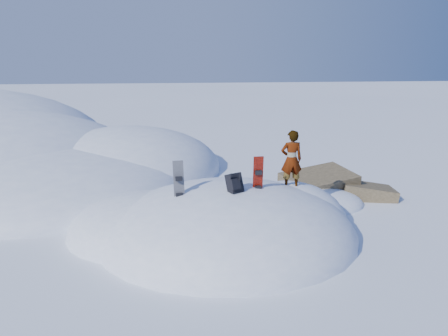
{
  "coord_description": "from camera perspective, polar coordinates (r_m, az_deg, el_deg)",
  "views": [
    {
      "loc": [
        -1.28,
        -10.9,
        4.92
      ],
      "look_at": [
        -0.09,
        0.3,
        1.9
      ],
      "focal_mm": 35.0,
      "sensor_mm": 36.0,
      "label": 1
    }
  ],
  "objects": [
    {
      "name": "person",
      "position": [
        12.31,
        8.8,
        1.09
      ],
      "size": [
        0.62,
        0.42,
        1.67
      ],
      "primitive_type": "imported",
      "rotation": [
        0.0,
        0.0,
        3.17
      ],
      "color": "slate",
      "rests_on": "snow_mound"
    },
    {
      "name": "ground",
      "position": [
        12.03,
        0.57,
        -9.12
      ],
      "size": [
        120.0,
        120.0,
        0.0
      ],
      "primitive_type": "plane",
      "color": "white",
      "rests_on": "ground"
    },
    {
      "name": "backpack",
      "position": [
        11.02,
        1.39,
        -2.0
      ],
      "size": [
        0.5,
        0.56,
        0.6
      ],
      "rotation": [
        0.0,
        0.0,
        0.51
      ],
      "color": "black",
      "rests_on": "snow_mound"
    },
    {
      "name": "snowboard_red",
      "position": [
        11.43,
        4.44,
        -1.79
      ],
      "size": [
        0.27,
        0.18,
        1.41
      ],
      "rotation": [
        0.0,
        0.0,
        0.06
      ],
      "color": "red",
      "rests_on": "snow_mound"
    },
    {
      "name": "rock_outcrop",
      "position": [
        15.57,
        13.01,
        -3.73
      ],
      "size": [
        4.68,
        4.41,
        1.68
      ],
      "color": "#776344",
      "rests_on": "ground"
    },
    {
      "name": "gear_pile",
      "position": [
        10.55,
        -11.0,
        -12.39
      ],
      "size": [
        0.82,
        0.62,
        0.22
      ],
      "rotation": [
        0.0,
        0.0,
        0.03
      ],
      "color": "black",
      "rests_on": "ground"
    },
    {
      "name": "snow_mound",
      "position": [
        12.23,
        -0.37,
        -8.7
      ],
      "size": [
        8.0,
        6.0,
        3.0
      ],
      "color": "white",
      "rests_on": "ground"
    },
    {
      "name": "snowboard_dark",
      "position": [
        11.12,
        -5.89,
        -2.68
      ],
      "size": [
        0.3,
        0.33,
        1.43
      ],
      "rotation": [
        0.0,
        0.0,
        0.12
      ],
      "color": "black",
      "rests_on": "snow_mound"
    }
  ]
}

